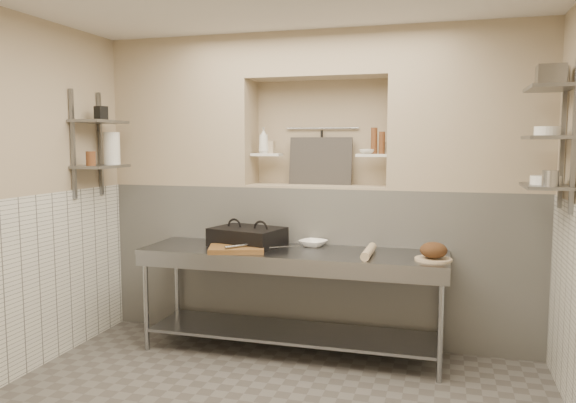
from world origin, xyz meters
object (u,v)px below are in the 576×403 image
(bottle_soap, at_px, (264,140))
(panini_press, at_px, (247,237))
(cutting_board, at_px, (237,249))
(mixing_bowl, at_px, (313,243))
(bowl_alcove, at_px, (367,152))
(rolling_pin, at_px, (369,252))
(prep_table, at_px, (291,280))
(jug_left, at_px, (112,148))
(bread_loaf, at_px, (434,250))

(bottle_soap, bearing_deg, panini_press, -92.33)
(panini_press, relative_size, cutting_board, 1.49)
(mixing_bowl, height_order, bowl_alcove, bowl_alcove)
(panini_press, xyz_separation_m, bottle_soap, (0.02, 0.42, 0.85))
(rolling_pin, bearing_deg, bottle_soap, 151.94)
(prep_table, distance_m, cutting_board, 0.54)
(mixing_bowl, bearing_deg, rolling_pin, -28.69)
(prep_table, distance_m, panini_press, 0.56)
(cutting_board, bearing_deg, jug_left, 171.34)
(cutting_board, relative_size, mixing_bowl, 1.99)
(bottle_soap, distance_m, bowl_alcove, 0.98)
(panini_press, distance_m, bowl_alcove, 1.32)
(prep_table, height_order, panini_press, panini_press)
(mixing_bowl, relative_size, rolling_pin, 0.50)
(panini_press, bearing_deg, rolling_pin, 6.11)
(cutting_board, bearing_deg, mixing_bowl, 34.72)
(cutting_board, height_order, mixing_bowl, mixing_bowl)
(prep_table, height_order, bottle_soap, bottle_soap)
(mixing_bowl, distance_m, bowl_alcove, 0.96)
(cutting_board, xyz_separation_m, rolling_pin, (1.10, 0.11, 0.01))
(jug_left, bearing_deg, bread_loaf, -2.40)
(panini_press, height_order, bread_loaf, panini_press)
(bread_loaf, relative_size, bottle_soap, 0.86)
(cutting_board, relative_size, bottle_soap, 1.88)
(prep_table, xyz_separation_m, cutting_board, (-0.44, -0.15, 0.28))
(mixing_bowl, xyz_separation_m, rolling_pin, (0.53, -0.29, 0.01))
(bread_loaf, xyz_separation_m, jug_left, (-2.91, 0.12, 0.78))
(rolling_pin, height_order, bowl_alcove, bowl_alcove)
(bottle_soap, bearing_deg, rolling_pin, -28.06)
(panini_press, bearing_deg, bread_loaf, 7.62)
(rolling_pin, height_order, bread_loaf, bread_loaf)
(prep_table, distance_m, jug_left, 2.07)
(rolling_pin, relative_size, jug_left, 1.57)
(panini_press, height_order, mixing_bowl, panini_press)
(bowl_alcove, bearing_deg, bread_loaf, -44.95)
(panini_press, height_order, bowl_alcove, bowl_alcove)
(prep_table, relative_size, rolling_pin, 5.59)
(mixing_bowl, xyz_separation_m, bread_loaf, (1.04, -0.32, 0.05))
(panini_press, relative_size, jug_left, 2.31)
(prep_table, relative_size, panini_press, 3.80)
(rolling_pin, bearing_deg, panini_press, 171.81)
(bottle_soap, bearing_deg, prep_table, -51.65)
(panini_press, height_order, bottle_soap, bottle_soap)
(bread_loaf, bearing_deg, mixing_bowl, 162.88)
(bread_loaf, distance_m, jug_left, 3.02)
(bowl_alcove, height_order, jug_left, jug_left)
(cutting_board, xyz_separation_m, bowl_alcove, (0.99, 0.69, 0.81))
(cutting_board, relative_size, bread_loaf, 2.18)
(bread_loaf, distance_m, bowl_alcove, 1.15)
(mixing_bowl, distance_m, bottle_soap, 1.10)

